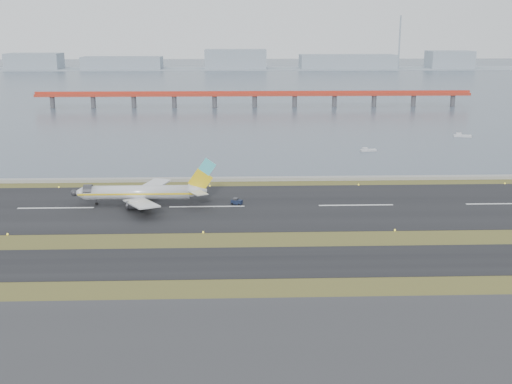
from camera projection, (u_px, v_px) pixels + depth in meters
The scene contains 12 objects.
ground at pixel (202, 244), 141.82m from camera, with size 1000.00×1000.00×0.00m, color #414D1B.
apron_strip at pixel (183, 373), 88.58m from camera, with size 1000.00×50.00×0.10m, color #313134.
taxiway_strip at pixel (199, 263), 130.20m from camera, with size 1000.00×18.00×0.10m, color black.
runway_strip at pixel (207, 207), 170.85m from camera, with size 1000.00×45.00×0.10m, color black.
seawall at pixel (211, 179), 199.77m from camera, with size 1000.00×2.50×1.00m, color gray.
bay_water at pixel (225, 80), 587.06m from camera, with size 1400.00×800.00×1.30m, color #424E5F.
red_pier at pixel (255, 95), 382.66m from camera, with size 260.00×5.00×10.20m.
far_shoreline at pixel (239, 63), 740.88m from camera, with size 1400.00×80.00×60.50m.
airliner at pixel (143, 193), 171.91m from camera, with size 38.52×32.89×12.80m.
pushback_tug at pixel (236, 202), 172.75m from camera, with size 3.27×2.62×1.84m.
workboat_near at pixel (368, 150), 247.53m from camera, with size 6.47×3.07×1.51m.
workboat_far at pixel (462, 136), 279.95m from camera, with size 7.71×4.06×1.79m.
Camera 1 is at (7.34, -134.84, 46.40)m, focal length 45.00 mm.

